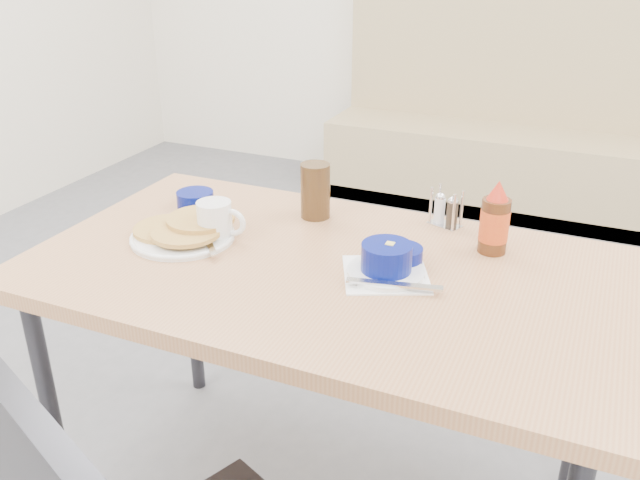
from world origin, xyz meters
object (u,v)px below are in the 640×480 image
at_px(dining_table, 324,288).
at_px(condiment_caddy, 446,213).
at_px(booth_bench, 499,143).
at_px(butter_bowl, 402,256).
at_px(grits_setting, 386,262).
at_px(pancake_plate, 184,231).
at_px(amber_tumbler, 315,191).
at_px(syrup_bottle, 495,222).
at_px(creamer_bowl, 195,200).
at_px(coffee_mug, 216,220).

relative_size(dining_table, condiment_caddy, 13.56).
xyz_separation_m(booth_bench, butter_bowl, (0.17, -2.46, 0.43)).
xyz_separation_m(grits_setting, butter_bowl, (0.02, 0.07, -0.01)).
relative_size(pancake_plate, amber_tumbler, 1.87).
bearing_deg(dining_table, condiment_caddy, 59.09).
distance_m(dining_table, syrup_bottle, 0.44).
relative_size(pancake_plate, syrup_bottle, 1.54).
xyz_separation_m(dining_table, syrup_bottle, (0.35, 0.23, 0.14)).
bearing_deg(condiment_caddy, pancake_plate, -128.17).
bearing_deg(dining_table, amber_tumbler, 118.02).
relative_size(pancake_plate, butter_bowl, 2.91).
height_order(booth_bench, condiment_caddy, booth_bench).
height_order(creamer_bowl, condiment_caddy, condiment_caddy).
bearing_deg(amber_tumbler, condiment_caddy, 13.79).
bearing_deg(syrup_bottle, creamer_bowl, -176.60).
xyz_separation_m(pancake_plate, coffee_mug, (0.08, 0.03, 0.03)).
bearing_deg(butter_bowl, condiment_caddy, 82.24).
distance_m(coffee_mug, grits_setting, 0.46).
xyz_separation_m(dining_table, coffee_mug, (-0.31, 0.02, 0.11)).
distance_m(grits_setting, amber_tumbler, 0.38).
relative_size(grits_setting, butter_bowl, 2.79).
height_order(coffee_mug, syrup_bottle, syrup_bottle).
distance_m(booth_bench, grits_setting, 2.57).
relative_size(coffee_mug, butter_bowl, 1.33).
relative_size(pancake_plate, creamer_bowl, 2.72).
xyz_separation_m(coffee_mug, butter_bowl, (0.47, 0.05, -0.03)).
distance_m(pancake_plate, creamer_bowl, 0.21).
distance_m(booth_bench, butter_bowl, 2.50).
bearing_deg(grits_setting, amber_tumbler, 139.01).
relative_size(dining_table, grits_setting, 5.17).
bearing_deg(dining_table, syrup_bottle, 33.46).
distance_m(creamer_bowl, condiment_caddy, 0.70).
height_order(grits_setting, condiment_caddy, condiment_caddy).
relative_size(dining_table, creamer_bowl, 13.50).
bearing_deg(coffee_mug, butter_bowl, 6.04).
xyz_separation_m(pancake_plate, creamer_bowl, (-0.09, 0.19, 0.00)).
distance_m(butter_bowl, amber_tumbler, 0.36).
bearing_deg(creamer_bowl, pancake_plate, -64.69).
bearing_deg(pancake_plate, syrup_bottle, 18.00).
xyz_separation_m(pancake_plate, syrup_bottle, (0.73, 0.24, 0.06)).
relative_size(grits_setting, condiment_caddy, 2.62).
bearing_deg(syrup_bottle, butter_bowl, -139.21).
bearing_deg(dining_table, creamer_bowl, 159.11).
distance_m(dining_table, amber_tumbler, 0.32).
height_order(condiment_caddy, syrup_bottle, syrup_bottle).
bearing_deg(butter_bowl, creamer_bowl, 170.55).
bearing_deg(creamer_bowl, booth_bench, 78.61).
bearing_deg(creamer_bowl, coffee_mug, -43.13).
relative_size(dining_table, syrup_bottle, 7.61).
height_order(dining_table, syrup_bottle, syrup_bottle).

